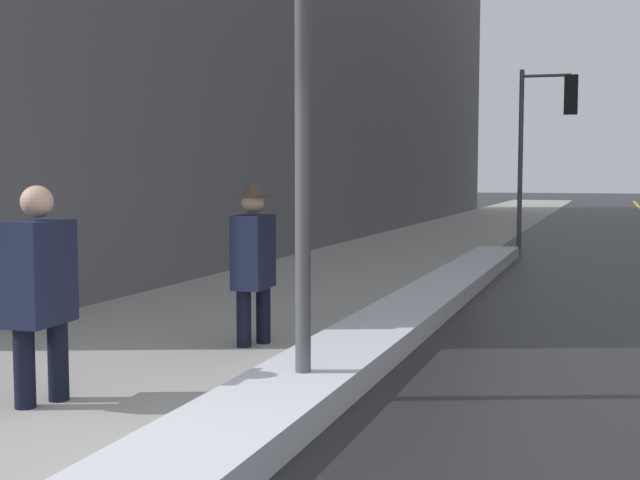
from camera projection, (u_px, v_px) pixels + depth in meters
The scene contains 7 objects.
ground_plane at pixel (147, 479), 4.55m from camera, with size 160.00×160.00×0.00m, color #232326.
sidewalk_slab at pixel (412, 247), 19.29m from camera, with size 4.00×80.00×0.01m.
snow_bank_curb at pixel (424, 302), 10.22m from camera, with size 0.82×14.69×0.22m.
lamp_post at pixel (303, 20), 5.93m from camera, with size 0.28×0.28×4.78m.
traffic_light_near at pixel (550, 119), 18.60m from camera, with size 1.31×0.38×4.18m.
pedestrian_trailing at pixel (39, 284), 5.93m from camera, with size 0.34×0.55×1.65m.
pedestrian_in_fedora at pixel (253, 257), 8.04m from camera, with size 0.35×0.52×1.66m.
Camera 1 is at (2.43, -3.83, 1.72)m, focal length 45.00 mm.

